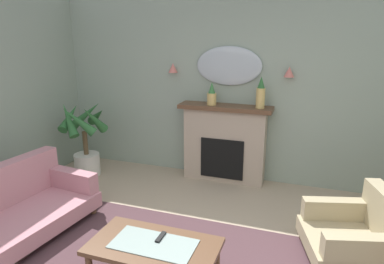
{
  "coord_description": "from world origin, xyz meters",
  "views": [
    {
      "loc": [
        0.93,
        -2.09,
        2.15
      ],
      "look_at": [
        -0.37,
        1.63,
        1.02
      ],
      "focal_mm": 32.04,
      "sensor_mm": 36.0,
      "label": 1
    }
  ],
  "objects_px": {
    "wall_sconce_right": "(289,72)",
    "tv_remote": "(161,237)",
    "wall_mirror": "(229,66)",
    "fireplace": "(224,144)",
    "coffee_table": "(154,250)",
    "floral_couch": "(10,211)",
    "wall_sconce_left": "(173,68)",
    "armchair_by_coffee_table": "(359,233)",
    "mantel_vase_left": "(212,95)",
    "potted_plant_corner_palm": "(85,138)",
    "mantel_vase_centre": "(261,94)"
  },
  "relations": [
    {
      "from": "mantel_vase_centre",
      "to": "armchair_by_coffee_table",
      "type": "distance_m",
      "value": 2.16
    },
    {
      "from": "mantel_vase_left",
      "to": "floral_couch",
      "type": "bearing_deg",
      "value": -125.29
    },
    {
      "from": "fireplace",
      "to": "coffee_table",
      "type": "height_order",
      "value": "fireplace"
    },
    {
      "from": "fireplace",
      "to": "mantel_vase_left",
      "type": "height_order",
      "value": "mantel_vase_left"
    },
    {
      "from": "mantel_vase_left",
      "to": "potted_plant_corner_palm",
      "type": "distance_m",
      "value": 2.07
    },
    {
      "from": "tv_remote",
      "to": "potted_plant_corner_palm",
      "type": "distance_m",
      "value": 2.81
    },
    {
      "from": "floral_couch",
      "to": "armchair_by_coffee_table",
      "type": "height_order",
      "value": "floral_couch"
    },
    {
      "from": "wall_sconce_right",
      "to": "coffee_table",
      "type": "height_order",
      "value": "wall_sconce_right"
    },
    {
      "from": "floral_couch",
      "to": "potted_plant_corner_palm",
      "type": "relative_size",
      "value": 1.5
    },
    {
      "from": "wall_mirror",
      "to": "floral_couch",
      "type": "xyz_separation_m",
      "value": [
        -1.79,
        -2.42,
        -1.39
      ]
    },
    {
      "from": "mantel_vase_left",
      "to": "wall_sconce_right",
      "type": "height_order",
      "value": "wall_sconce_right"
    },
    {
      "from": "mantel_vase_left",
      "to": "armchair_by_coffee_table",
      "type": "bearing_deg",
      "value": -37.14
    },
    {
      "from": "mantel_vase_centre",
      "to": "armchair_by_coffee_table",
      "type": "xyz_separation_m",
      "value": [
        1.21,
        -1.45,
        -1.05
      ]
    },
    {
      "from": "wall_sconce_left",
      "to": "coffee_table",
      "type": "distance_m",
      "value": 3.0
    },
    {
      "from": "wall_sconce_right",
      "to": "potted_plant_corner_palm",
      "type": "bearing_deg",
      "value": -167.93
    },
    {
      "from": "mantel_vase_left",
      "to": "wall_mirror",
      "type": "xyz_separation_m",
      "value": [
        0.2,
        0.17,
        0.41
      ]
    },
    {
      "from": "tv_remote",
      "to": "wall_sconce_left",
      "type": "bearing_deg",
      "value": 109.61
    },
    {
      "from": "wall_sconce_right",
      "to": "tv_remote",
      "type": "relative_size",
      "value": 0.88
    },
    {
      "from": "wall_mirror",
      "to": "tv_remote",
      "type": "xyz_separation_m",
      "value": [
        0.03,
        -2.52,
        -1.26
      ]
    },
    {
      "from": "tv_remote",
      "to": "mantel_vase_centre",
      "type": "bearing_deg",
      "value": 78.74
    },
    {
      "from": "mantel_vase_left",
      "to": "coffee_table",
      "type": "bearing_deg",
      "value": -85.11
    },
    {
      "from": "mantel_vase_centre",
      "to": "floral_couch",
      "type": "bearing_deg",
      "value": -135.53
    },
    {
      "from": "mantel_vase_centre",
      "to": "tv_remote",
      "type": "height_order",
      "value": "mantel_vase_centre"
    },
    {
      "from": "mantel_vase_left",
      "to": "coffee_table",
      "type": "distance_m",
      "value": 2.63
    },
    {
      "from": "wall_sconce_left",
      "to": "wall_sconce_right",
      "type": "xyz_separation_m",
      "value": [
        1.7,
        0.0,
        0.0
      ]
    },
    {
      "from": "coffee_table",
      "to": "potted_plant_corner_palm",
      "type": "bearing_deg",
      "value": 137.11
    },
    {
      "from": "mantel_vase_left",
      "to": "floral_couch",
      "type": "distance_m",
      "value": 2.93
    },
    {
      "from": "coffee_table",
      "to": "armchair_by_coffee_table",
      "type": "relative_size",
      "value": 1.09
    },
    {
      "from": "wall_sconce_right",
      "to": "armchair_by_coffee_table",
      "type": "distance_m",
      "value": 2.24
    },
    {
      "from": "fireplace",
      "to": "tv_remote",
      "type": "relative_size",
      "value": 8.5
    },
    {
      "from": "wall_mirror",
      "to": "fireplace",
      "type": "bearing_deg",
      "value": -90.0
    },
    {
      "from": "potted_plant_corner_palm",
      "to": "floral_couch",
      "type": "bearing_deg",
      "value": -80.57
    },
    {
      "from": "mantel_vase_centre",
      "to": "wall_sconce_left",
      "type": "relative_size",
      "value": 3.13
    },
    {
      "from": "tv_remote",
      "to": "armchair_by_coffee_table",
      "type": "bearing_deg",
      "value": 28.31
    },
    {
      "from": "wall_sconce_right",
      "to": "tv_remote",
      "type": "distance_m",
      "value": 2.87
    },
    {
      "from": "fireplace",
      "to": "coffee_table",
      "type": "xyz_separation_m",
      "value": [
        0.01,
        -2.48,
        -0.19
      ]
    },
    {
      "from": "wall_mirror",
      "to": "wall_sconce_right",
      "type": "relative_size",
      "value": 6.86
    },
    {
      "from": "wall_sconce_right",
      "to": "wall_mirror",
      "type": "bearing_deg",
      "value": 176.63
    },
    {
      "from": "fireplace",
      "to": "wall_sconce_left",
      "type": "height_order",
      "value": "wall_sconce_left"
    },
    {
      "from": "mantel_vase_centre",
      "to": "floral_couch",
      "type": "xyz_separation_m",
      "value": [
        -2.29,
        -2.25,
        -1.04
      ]
    },
    {
      "from": "fireplace",
      "to": "floral_couch",
      "type": "xyz_separation_m",
      "value": [
        -1.79,
        -2.28,
        -0.25
      ]
    },
    {
      "from": "tv_remote",
      "to": "potted_plant_corner_palm",
      "type": "xyz_separation_m",
      "value": [
        -2.11,
        1.85,
        0.15
      ]
    },
    {
      "from": "armchair_by_coffee_table",
      "to": "potted_plant_corner_palm",
      "type": "bearing_deg",
      "value": 166.07
    },
    {
      "from": "wall_sconce_right",
      "to": "armchair_by_coffee_table",
      "type": "relative_size",
      "value": 0.14
    },
    {
      "from": "wall_sconce_left",
      "to": "tv_remote",
      "type": "relative_size",
      "value": 0.88
    },
    {
      "from": "mantel_vase_left",
      "to": "wall_sconce_left",
      "type": "distance_m",
      "value": 0.75
    },
    {
      "from": "wall_mirror",
      "to": "coffee_table",
      "type": "height_order",
      "value": "wall_mirror"
    },
    {
      "from": "mantel_vase_centre",
      "to": "wall_mirror",
      "type": "xyz_separation_m",
      "value": [
        -0.5,
        0.17,
        0.35
      ]
    },
    {
      "from": "mantel_vase_centre",
      "to": "tv_remote",
      "type": "relative_size",
      "value": 2.74
    },
    {
      "from": "wall_sconce_left",
      "to": "wall_sconce_right",
      "type": "bearing_deg",
      "value": 0.0
    }
  ]
}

